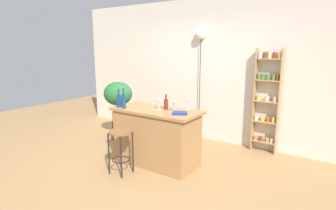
# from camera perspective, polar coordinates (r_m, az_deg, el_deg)

# --- Properties ---
(ground) EXTENTS (12.00, 12.00, 0.00)m
(ground) POSITION_cam_1_polar(r_m,az_deg,el_deg) (4.40, -4.68, -13.12)
(ground) COLOR #A37A4C
(back_wall) EXTENTS (6.40, 0.10, 2.80)m
(back_wall) POSITION_cam_1_polar(r_m,az_deg,el_deg) (5.66, 7.61, 7.08)
(back_wall) COLOR beige
(back_wall) RESTS_ON ground
(kitchen_counter) EXTENTS (1.41, 0.67, 0.90)m
(kitchen_counter) POSITION_cam_1_polar(r_m,az_deg,el_deg) (4.46, -2.35, -6.51)
(kitchen_counter) COLOR #9E7042
(kitchen_counter) RESTS_ON ground
(bar_stool) EXTENTS (0.35, 0.35, 0.66)m
(bar_stool) POSITION_cam_1_polar(r_m,az_deg,el_deg) (4.16, -9.79, -7.46)
(bar_stool) COLOR black
(bar_stool) RESTS_ON ground
(spice_shelf) EXTENTS (0.44, 0.14, 1.85)m
(spice_shelf) POSITION_cam_1_polar(r_m,az_deg,el_deg) (5.13, 19.72, 1.40)
(spice_shelf) COLOR #A87F51
(spice_shelf) RESTS_ON ground
(plant_stool) EXTENTS (0.29, 0.29, 0.37)m
(plant_stool) POSITION_cam_1_polar(r_m,az_deg,el_deg) (5.81, -10.02, -5.07)
(plant_stool) COLOR #2D2823
(plant_stool) RESTS_ON ground
(potted_plant) EXTENTS (0.60, 0.54, 0.81)m
(potted_plant) POSITION_cam_1_polar(r_m,az_deg,el_deg) (5.65, -10.28, 1.92)
(potted_plant) COLOR #A86B4C
(potted_plant) RESTS_ON plant_stool
(bottle_wine_red) EXTENTS (0.08, 0.08, 0.29)m
(bottle_wine_red) POSITION_cam_1_polar(r_m,az_deg,el_deg) (4.57, -10.12, 0.97)
(bottle_wine_red) COLOR navy
(bottle_wine_red) RESTS_ON kitchen_counter
(bottle_sauce_amber) EXTENTS (0.07, 0.07, 0.24)m
(bottle_sauce_amber) POSITION_cam_1_polar(r_m,az_deg,el_deg) (4.31, -0.42, 0.23)
(bottle_sauce_amber) COLOR #5B2319
(bottle_sauce_amber) RESTS_ON kitchen_counter
(bottle_olive_oil) EXTENTS (0.07, 0.07, 0.32)m
(bottle_olive_oil) POSITION_cam_1_polar(r_m,az_deg,el_deg) (4.45, -9.13, 0.86)
(bottle_olive_oil) COLOR navy
(bottle_olive_oil) RESTS_ON kitchen_counter
(wine_glass_left) EXTENTS (0.07, 0.07, 0.16)m
(wine_glass_left) POSITION_cam_1_polar(r_m,az_deg,el_deg) (4.31, -1.93, 0.59)
(wine_glass_left) COLOR silver
(wine_glass_left) RESTS_ON kitchen_counter
(wine_glass_center) EXTENTS (0.07, 0.07, 0.16)m
(wine_glass_center) POSITION_cam_1_polar(r_m,az_deg,el_deg) (4.31, 4.16, 0.56)
(wine_glass_center) COLOR silver
(wine_glass_center) RESTS_ON kitchen_counter
(wine_glass_right) EXTENTS (0.07, 0.07, 0.16)m
(wine_glass_right) POSITION_cam_1_polar(r_m,az_deg,el_deg) (4.14, 1.32, 0.14)
(wine_glass_right) COLOR silver
(wine_glass_right) RESTS_ON kitchen_counter
(cookbook) EXTENTS (0.25, 0.23, 0.03)m
(cookbook) POSITION_cam_1_polar(r_m,az_deg,el_deg) (4.02, 2.46, -1.66)
(cookbook) COLOR navy
(cookbook) RESTS_ON kitchen_counter
(pendant_globe_light) EXTENTS (0.22, 0.22, 2.23)m
(pendant_globe_light) POSITION_cam_1_polar(r_m,az_deg,el_deg) (5.58, 6.81, 14.14)
(pendant_globe_light) COLOR black
(pendant_globe_light) RESTS_ON ground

